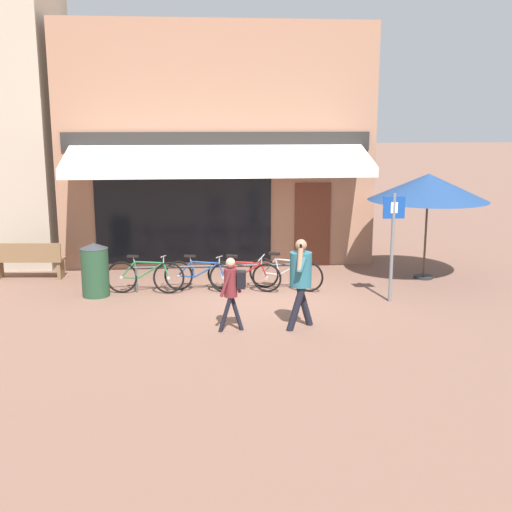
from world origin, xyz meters
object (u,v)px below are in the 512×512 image
object	(u,v)px
bicycle_green	(145,276)
pedestrian_adult	(301,274)
cafe_parasol	(428,187)
bicycle_blue	(201,275)
parking_sign	(393,236)
bicycle_silver	(285,273)
pedestrian_child	(232,285)
litter_bin	(95,269)
park_bench	(28,259)
bicycle_red	(244,275)

from	to	relation	value
bicycle_green	pedestrian_adult	bearing A→B (deg)	-33.95
pedestrian_adult	cafe_parasol	distance (m)	4.91
bicycle_blue	parking_sign	xyz separation A→B (m)	(3.85, -1.17, 1.02)
bicycle_silver	pedestrian_child	size ratio (longest dim) A/B	1.18
bicycle_blue	cafe_parasol	distance (m)	5.53
bicycle_silver	pedestrian_adult	bearing A→B (deg)	-67.91
pedestrian_child	bicycle_silver	bearing A→B (deg)	-106.28
parking_sign	litter_bin	bearing A→B (deg)	170.89
bicycle_green	parking_sign	xyz separation A→B (m)	(5.04, -1.13, 1.00)
bicycle_silver	cafe_parasol	xyz separation A→B (m)	(3.36, 0.73, 1.76)
litter_bin	bicycle_green	bearing A→B (deg)	9.03
bicycle_blue	cafe_parasol	size ratio (longest dim) A/B	0.60
pedestrian_adult	parking_sign	distance (m)	2.60
litter_bin	bicycle_silver	bearing A→B (deg)	1.46
bicycle_green	bicycle_blue	bearing A→B (deg)	9.78
bicycle_silver	park_bench	world-z (taller)	park_bench
bicycle_red	pedestrian_adult	world-z (taller)	pedestrian_adult
bicycle_blue	litter_bin	xyz separation A→B (m)	(-2.21, -0.20, 0.22)
bicycle_green	bicycle_blue	distance (m)	1.20
pedestrian_adult	cafe_parasol	bearing A→B (deg)	-145.16
pedestrian_adult	parking_sign	world-z (taller)	parking_sign
litter_bin	cafe_parasol	distance (m)	7.61
bicycle_blue	pedestrian_child	distance (m)	2.83
bicycle_silver	cafe_parasol	distance (m)	3.86
bicycle_green	parking_sign	distance (m)	5.26
pedestrian_adult	cafe_parasol	world-z (taller)	cafe_parasol
litter_bin	park_bench	xyz separation A→B (m)	(-1.77, 1.63, -0.11)
pedestrian_child	litter_bin	xyz separation A→B (m)	(-2.74, 2.53, -0.27)
bicycle_blue	park_bench	xyz separation A→B (m)	(-3.98, 1.43, 0.11)
litter_bin	park_bench	bearing A→B (deg)	137.43
bicycle_blue	pedestrian_adult	size ratio (longest dim) A/B	1.01
bicycle_blue	cafe_parasol	world-z (taller)	cafe_parasol
bicycle_blue	bicycle_red	world-z (taller)	bicycle_blue
bicycle_blue	cafe_parasol	bearing A→B (deg)	22.12
bicycle_red	bicycle_silver	distance (m)	0.91
bicycle_red	cafe_parasol	world-z (taller)	cafe_parasol
bicycle_green	bicycle_silver	bearing A→B (deg)	6.70
pedestrian_child	parking_sign	distance (m)	3.70
bicycle_red	cafe_parasol	distance (m)	4.68
bicycle_red	park_bench	world-z (taller)	park_bench
bicycle_green	litter_bin	bearing A→B (deg)	-163.17
park_bench	pedestrian_adult	bearing A→B (deg)	-30.54
pedestrian_adult	bicycle_green	bearing A→B (deg)	-50.62
bicycle_red	pedestrian_adult	distance (m)	2.78
bicycle_silver	pedestrian_adult	distance (m)	2.64
bicycle_silver	litter_bin	bearing A→B (deg)	-154.46
bicycle_green	park_bench	bearing A→B (deg)	160.02
litter_bin	cafe_parasol	bearing A→B (deg)	6.44
bicycle_green	parking_sign	size ratio (longest dim) A/B	0.77
bicycle_red	pedestrian_adult	size ratio (longest dim) A/B	0.98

